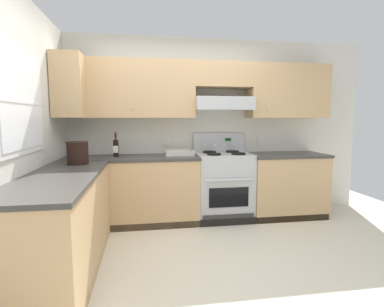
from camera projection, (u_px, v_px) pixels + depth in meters
ground_plane at (198, 262)px, 2.96m from camera, size 7.04×7.04×0.00m
wall_back at (207, 114)px, 4.35m from camera, size 4.68×0.57×2.55m
wall_left at (25, 126)px, 2.78m from camera, size 0.47×4.00×2.55m
counter_back_run at (194, 188)px, 4.15m from camera, size 3.60×0.65×0.91m
counter_left_run at (62, 225)px, 2.71m from camera, size 0.63×1.91×0.91m
stove at (223, 185)px, 4.22m from camera, size 0.76×0.62×1.20m
wine_bottle at (116, 147)px, 3.95m from camera, size 0.07×0.07×0.32m
bowl at (179, 154)px, 4.12m from camera, size 0.38×0.27×0.07m
bucket at (78, 152)px, 3.29m from camera, size 0.24×0.24×0.25m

